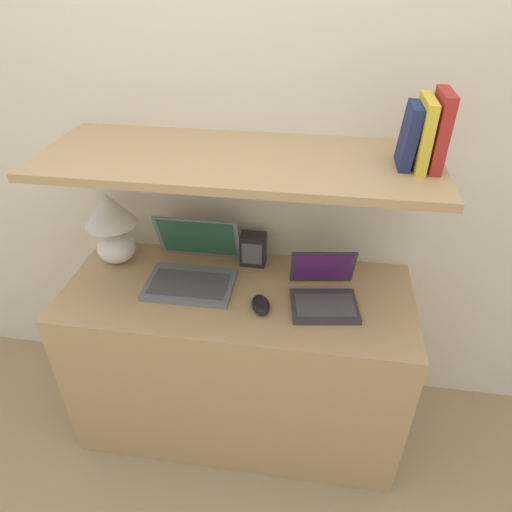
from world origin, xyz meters
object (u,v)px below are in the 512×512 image
(laptop_large, at_px, (193,268))
(laptop_small, at_px, (324,293))
(table_lamp, at_px, (112,224))
(computer_mouse, at_px, (261,305))
(book_navy, at_px, (409,136))
(router_box, at_px, (253,249))
(book_red, at_px, (439,131))
(book_yellow, at_px, (423,133))

(laptop_large, distance_m, laptop_small, 0.51)
(table_lamp, bearing_deg, laptop_large, -13.23)
(table_lamp, bearing_deg, laptop_small, -9.83)
(computer_mouse, relative_size, book_navy, 0.64)
(laptop_small, xyz_separation_m, router_box, (-0.29, 0.21, 0.03))
(computer_mouse, bearing_deg, book_red, 16.81)
(book_yellow, bearing_deg, laptop_large, -178.98)
(router_box, height_order, book_red, book_red)
(book_yellow, bearing_deg, laptop_small, -161.87)
(laptop_large, height_order, laptop_small, laptop_large)
(table_lamp, distance_m, book_yellow, 1.17)
(laptop_small, xyz_separation_m, book_navy, (0.20, 0.08, 0.56))
(router_box, distance_m, book_navy, 0.74)
(router_box, relative_size, book_yellow, 0.64)
(computer_mouse, distance_m, router_box, 0.29)
(router_box, distance_m, book_red, 0.81)
(router_box, bearing_deg, laptop_large, -146.50)
(laptop_large, bearing_deg, table_lamp, 166.77)
(router_box, bearing_deg, book_red, -12.58)
(computer_mouse, height_order, book_navy, book_navy)
(laptop_large, relative_size, computer_mouse, 2.74)
(laptop_large, bearing_deg, book_yellow, 1.02)
(book_yellow, distance_m, book_navy, 0.04)
(book_navy, bearing_deg, laptop_large, -178.93)
(router_box, xyz_separation_m, book_navy, (0.49, -0.13, 0.54))
(laptop_large, xyz_separation_m, book_red, (0.79, 0.01, 0.57))
(table_lamp, height_order, computer_mouse, table_lamp)
(table_lamp, bearing_deg, book_yellow, -3.50)
(laptop_small, relative_size, router_box, 2.00)
(laptop_large, xyz_separation_m, book_yellow, (0.75, 0.01, 0.56))
(laptop_large, height_order, router_box, laptop_large)
(laptop_small, bearing_deg, book_navy, 21.28)
(laptop_small, bearing_deg, computer_mouse, -161.53)
(computer_mouse, height_order, router_box, router_box)
(router_box, distance_m, book_yellow, 0.77)
(book_red, bearing_deg, table_lamp, 176.63)
(book_red, bearing_deg, book_yellow, 180.00)
(book_navy, bearing_deg, computer_mouse, -160.16)
(router_box, bearing_deg, table_lamp, -173.60)
(table_lamp, height_order, laptop_large, table_lamp)
(laptop_small, bearing_deg, book_red, 15.52)
(laptop_large, relative_size, laptop_small, 1.25)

